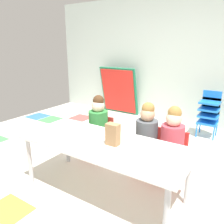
{
  "coord_description": "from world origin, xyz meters",
  "views": [
    {
      "loc": [
        1.42,
        -2.31,
        1.55
      ],
      "look_at": [
        0.12,
        -0.31,
        0.85
      ],
      "focal_mm": 36.47,
      "sensor_mm": 36.0,
      "label": 1
    }
  ],
  "objects_px": {
    "seated_child_far_right": "(173,138)",
    "kid_chair_blue_stack": "(209,111)",
    "seated_child_near_camera": "(99,122)",
    "folded_activity_table": "(119,91)",
    "craft_table": "(103,146)",
    "paper_plate_near_edge": "(97,137)",
    "donut_powdered_loose": "(114,142)",
    "donut_powdered_on_plate": "(97,135)",
    "seated_child_middle_seat": "(147,132)",
    "paper_bag_brown": "(113,134)",
    "paper_plate_center_table": "(94,145)"
  },
  "relations": [
    {
      "from": "kid_chair_blue_stack",
      "to": "paper_bag_brown",
      "type": "relative_size",
      "value": 3.64
    },
    {
      "from": "donut_powdered_on_plate",
      "to": "craft_table",
      "type": "bearing_deg",
      "value": -27.13
    },
    {
      "from": "seated_child_far_right",
      "to": "kid_chair_blue_stack",
      "type": "distance_m",
      "value": 1.75
    },
    {
      "from": "donut_powdered_on_plate",
      "to": "seated_child_far_right",
      "type": "bearing_deg",
      "value": 38.55
    },
    {
      "from": "craft_table",
      "to": "seated_child_near_camera",
      "type": "distance_m",
      "value": 0.77
    },
    {
      "from": "craft_table",
      "to": "seated_child_middle_seat",
      "type": "bearing_deg",
      "value": 69.43
    },
    {
      "from": "kid_chair_blue_stack",
      "to": "seated_child_far_right",
      "type": "bearing_deg",
      "value": -92.13
    },
    {
      "from": "paper_bag_brown",
      "to": "donut_powdered_on_plate",
      "type": "xyz_separation_m",
      "value": [
        -0.25,
        0.07,
        -0.08
      ]
    },
    {
      "from": "seated_child_near_camera",
      "to": "kid_chair_blue_stack",
      "type": "distance_m",
      "value": 2.06
    },
    {
      "from": "seated_child_near_camera",
      "to": "folded_activity_table",
      "type": "distance_m",
      "value": 2.29
    },
    {
      "from": "paper_plate_near_edge",
      "to": "paper_plate_center_table",
      "type": "xyz_separation_m",
      "value": [
        0.1,
        -0.18,
        0.0
      ]
    },
    {
      "from": "craft_table",
      "to": "paper_plate_center_table",
      "type": "xyz_separation_m",
      "value": [
        -0.02,
        -0.11,
        0.05
      ]
    },
    {
      "from": "craft_table",
      "to": "donut_powdered_on_plate",
      "type": "bearing_deg",
      "value": 152.87
    },
    {
      "from": "craft_table",
      "to": "seated_child_near_camera",
      "type": "bearing_deg",
      "value": 129.54
    },
    {
      "from": "folded_activity_table",
      "to": "donut_powdered_loose",
      "type": "height_order",
      "value": "folded_activity_table"
    },
    {
      "from": "craft_table",
      "to": "seated_child_far_right",
      "type": "height_order",
      "value": "seated_child_far_right"
    },
    {
      "from": "seated_child_near_camera",
      "to": "paper_plate_center_table",
      "type": "xyz_separation_m",
      "value": [
        0.47,
        -0.71,
        0.05
      ]
    },
    {
      "from": "seated_child_middle_seat",
      "to": "seated_child_far_right",
      "type": "xyz_separation_m",
      "value": [
        0.31,
        0.0,
        0.0
      ]
    },
    {
      "from": "seated_child_far_right",
      "to": "paper_plate_near_edge",
      "type": "xyz_separation_m",
      "value": [
        -0.66,
        -0.53,
        0.05
      ]
    },
    {
      "from": "seated_child_middle_seat",
      "to": "paper_bag_brown",
      "type": "bearing_deg",
      "value": -99.43
    },
    {
      "from": "seated_child_far_right",
      "to": "paper_plate_near_edge",
      "type": "bearing_deg",
      "value": -141.45
    },
    {
      "from": "seated_child_far_right",
      "to": "donut_powdered_loose",
      "type": "distance_m",
      "value": 0.71
    },
    {
      "from": "seated_child_near_camera",
      "to": "seated_child_far_right",
      "type": "bearing_deg",
      "value": 0.0
    },
    {
      "from": "seated_child_far_right",
      "to": "folded_activity_table",
      "type": "relative_size",
      "value": 0.84
    },
    {
      "from": "paper_plate_center_table",
      "to": "donut_powdered_on_plate",
      "type": "height_order",
      "value": "donut_powdered_on_plate"
    },
    {
      "from": "craft_table",
      "to": "seated_child_middle_seat",
      "type": "relative_size",
      "value": 1.95
    },
    {
      "from": "craft_table",
      "to": "paper_plate_near_edge",
      "type": "bearing_deg",
      "value": 152.87
    },
    {
      "from": "paper_bag_brown",
      "to": "donut_powdered_on_plate",
      "type": "bearing_deg",
      "value": 165.13
    },
    {
      "from": "craft_table",
      "to": "paper_plate_near_edge",
      "type": "height_order",
      "value": "paper_plate_near_edge"
    },
    {
      "from": "seated_child_middle_seat",
      "to": "paper_plate_near_edge",
      "type": "relative_size",
      "value": 5.1
    },
    {
      "from": "seated_child_near_camera",
      "to": "paper_plate_near_edge",
      "type": "height_order",
      "value": "seated_child_near_camera"
    },
    {
      "from": "donut_powdered_loose",
      "to": "kid_chair_blue_stack",
      "type": "bearing_deg",
      "value": 78.18
    },
    {
      "from": "craft_table",
      "to": "seated_child_middle_seat",
      "type": "height_order",
      "value": "seated_child_middle_seat"
    },
    {
      "from": "paper_bag_brown",
      "to": "donut_powdered_loose",
      "type": "xyz_separation_m",
      "value": [
        -0.01,
        0.03,
        -0.09
      ]
    },
    {
      "from": "seated_child_middle_seat",
      "to": "kid_chair_blue_stack",
      "type": "distance_m",
      "value": 1.79
    },
    {
      "from": "folded_activity_table",
      "to": "paper_plate_near_edge",
      "type": "relative_size",
      "value": 6.04
    },
    {
      "from": "paper_plate_center_table",
      "to": "donut_powdered_on_plate",
      "type": "bearing_deg",
      "value": 120.51
    },
    {
      "from": "craft_table",
      "to": "folded_activity_table",
      "type": "bearing_deg",
      "value": 118.45
    },
    {
      "from": "paper_plate_near_edge",
      "to": "seated_child_far_right",
      "type": "bearing_deg",
      "value": 38.55
    },
    {
      "from": "kid_chair_blue_stack",
      "to": "seated_child_near_camera",
      "type": "bearing_deg",
      "value": -122.0
    },
    {
      "from": "folded_activity_table",
      "to": "paper_plate_center_table",
      "type": "distance_m",
      "value": 3.13
    },
    {
      "from": "craft_table",
      "to": "paper_plate_near_edge",
      "type": "xyz_separation_m",
      "value": [
        -0.13,
        0.07,
        0.05
      ]
    },
    {
      "from": "kid_chair_blue_stack",
      "to": "folded_activity_table",
      "type": "relative_size",
      "value": 0.74
    },
    {
      "from": "seated_child_far_right",
      "to": "paper_bag_brown",
      "type": "xyz_separation_m",
      "value": [
        -0.41,
        -0.6,
        0.16
      ]
    },
    {
      "from": "seated_child_near_camera",
      "to": "seated_child_middle_seat",
      "type": "bearing_deg",
      "value": 0.0
    },
    {
      "from": "seated_child_near_camera",
      "to": "donut_powdered_loose",
      "type": "bearing_deg",
      "value": -42.88
    },
    {
      "from": "donut_powdered_on_plate",
      "to": "donut_powdered_loose",
      "type": "height_order",
      "value": "donut_powdered_on_plate"
    },
    {
      "from": "seated_child_middle_seat",
      "to": "paper_plate_near_edge",
      "type": "distance_m",
      "value": 0.64
    },
    {
      "from": "seated_child_near_camera",
      "to": "seated_child_far_right",
      "type": "distance_m",
      "value": 1.03
    },
    {
      "from": "paper_plate_center_table",
      "to": "donut_powdered_loose",
      "type": "height_order",
      "value": "donut_powdered_loose"
    }
  ]
}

